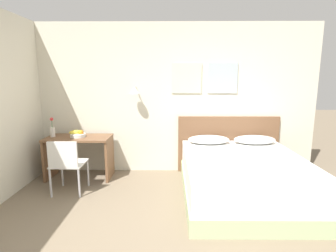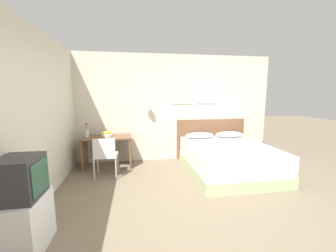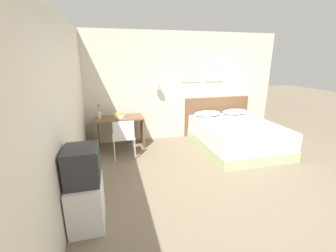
{
  "view_description": "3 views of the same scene",
  "coord_description": "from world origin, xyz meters",
  "px_view_note": "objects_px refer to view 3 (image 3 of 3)",
  "views": [
    {
      "loc": [
        0.06,
        -2.09,
        1.71
      ],
      "look_at": [
        0.03,
        1.3,
        1.08
      ],
      "focal_mm": 28.0,
      "sensor_mm": 36.0,
      "label": 1
    },
    {
      "loc": [
        -0.84,
        -2.55,
        1.67
      ],
      "look_at": [
        -0.26,
        1.13,
        1.1
      ],
      "focal_mm": 22.0,
      "sensor_mm": 36.0,
      "label": 2
    },
    {
      "loc": [
        -1.65,
        -2.89,
        2.02
      ],
      "look_at": [
        -0.55,
        1.39,
        0.69
      ],
      "focal_mm": 24.0,
      "sensor_mm": 36.0,
      "label": 3
    }
  ],
  "objects_px": {
    "pillow_right": "(235,112)",
    "tv_stand": "(87,203)",
    "folded_towel_mid_bed": "(259,132)",
    "fruit_bowl": "(119,115)",
    "pillow_left": "(208,113)",
    "desk_chair": "(124,136)",
    "bed": "(236,136)",
    "television": "(82,165)",
    "folded_towel_near_foot": "(250,126)",
    "flower_vase": "(99,114)",
    "desk": "(120,127)",
    "headboard": "(217,116)"
  },
  "relations": [
    {
      "from": "bed",
      "to": "pillow_left",
      "type": "xyz_separation_m",
      "value": [
        -0.39,
        0.79,
        0.37
      ]
    },
    {
      "from": "folded_towel_mid_bed",
      "to": "desk_chair",
      "type": "distance_m",
      "value": 2.7
    },
    {
      "from": "folded_towel_near_foot",
      "to": "flower_vase",
      "type": "bearing_deg",
      "value": 161.66
    },
    {
      "from": "pillow_right",
      "to": "tv_stand",
      "type": "xyz_separation_m",
      "value": [
        -3.55,
        -2.6,
        -0.36
      ]
    },
    {
      "from": "pillow_right",
      "to": "desk_chair",
      "type": "relative_size",
      "value": 0.85
    },
    {
      "from": "folded_towel_mid_bed",
      "to": "fruit_bowl",
      "type": "distance_m",
      "value": 3.01
    },
    {
      "from": "pillow_left",
      "to": "tv_stand",
      "type": "relative_size",
      "value": 1.18
    },
    {
      "from": "bed",
      "to": "folded_towel_near_foot",
      "type": "distance_m",
      "value": 0.47
    },
    {
      "from": "bed",
      "to": "folded_towel_near_foot",
      "type": "xyz_separation_m",
      "value": [
        0.12,
        -0.31,
        0.33
      ]
    },
    {
      "from": "folded_towel_mid_bed",
      "to": "fruit_bowl",
      "type": "xyz_separation_m",
      "value": [
        -2.62,
        1.48,
        0.14
      ]
    },
    {
      "from": "pillow_right",
      "to": "headboard",
      "type": "bearing_deg",
      "value": 145.47
    },
    {
      "from": "desk_chair",
      "to": "tv_stand",
      "type": "relative_size",
      "value": 1.39
    },
    {
      "from": "bed",
      "to": "desk_chair",
      "type": "height_order",
      "value": "desk_chair"
    },
    {
      "from": "desk_chair",
      "to": "desk",
      "type": "bearing_deg",
      "value": 93.49
    },
    {
      "from": "desk_chair",
      "to": "television",
      "type": "relative_size",
      "value": 1.86
    },
    {
      "from": "pillow_right",
      "to": "fruit_bowl",
      "type": "height_order",
      "value": "fruit_bowl"
    },
    {
      "from": "television",
      "to": "pillow_left",
      "type": "bearing_deg",
      "value": 43.36
    },
    {
      "from": "pillow_right",
      "to": "folded_towel_mid_bed",
      "type": "relative_size",
      "value": 2.23
    },
    {
      "from": "folded_towel_mid_bed",
      "to": "tv_stand",
      "type": "distance_m",
      "value": 3.34
    },
    {
      "from": "pillow_left",
      "to": "folded_towel_mid_bed",
      "type": "distance_m",
      "value": 1.61
    },
    {
      "from": "pillow_right",
      "to": "desk_chair",
      "type": "xyz_separation_m",
      "value": [
        -2.96,
        -0.73,
        -0.16
      ]
    },
    {
      "from": "pillow_right",
      "to": "folded_towel_mid_bed",
      "type": "xyz_separation_m",
      "value": [
        -0.39,
        -1.55,
        -0.04
      ]
    },
    {
      "from": "folded_towel_mid_bed",
      "to": "tv_stand",
      "type": "xyz_separation_m",
      "value": [
        -3.16,
        -1.05,
        -0.32
      ]
    },
    {
      "from": "television",
      "to": "bed",
      "type": "bearing_deg",
      "value": 29.88
    },
    {
      "from": "bed",
      "to": "television",
      "type": "xyz_separation_m",
      "value": [
        -3.15,
        -1.81,
        0.52
      ]
    },
    {
      "from": "flower_vase",
      "to": "folded_towel_near_foot",
      "type": "bearing_deg",
      "value": -18.34
    },
    {
      "from": "pillow_left",
      "to": "desk_chair",
      "type": "bearing_deg",
      "value": -161.5
    },
    {
      "from": "bed",
      "to": "desk_chair",
      "type": "distance_m",
      "value": 2.58
    },
    {
      "from": "folded_towel_mid_bed",
      "to": "pillow_left",
      "type": "bearing_deg",
      "value": 104.35
    },
    {
      "from": "fruit_bowl",
      "to": "tv_stand",
      "type": "bearing_deg",
      "value": -102.04
    },
    {
      "from": "pillow_left",
      "to": "desk",
      "type": "height_order",
      "value": "pillow_left"
    },
    {
      "from": "folded_towel_mid_bed",
      "to": "desk_chair",
      "type": "bearing_deg",
      "value": 162.18
    },
    {
      "from": "fruit_bowl",
      "to": "flower_vase",
      "type": "bearing_deg",
      "value": 178.33
    },
    {
      "from": "tv_stand",
      "to": "television",
      "type": "height_order",
      "value": "television"
    },
    {
      "from": "flower_vase",
      "to": "pillow_right",
      "type": "bearing_deg",
      "value": 0.95
    },
    {
      "from": "desk_chair",
      "to": "television",
      "type": "height_order",
      "value": "television"
    },
    {
      "from": "bed",
      "to": "pillow_right",
      "type": "relative_size",
      "value": 2.93
    },
    {
      "from": "bed",
      "to": "folded_towel_mid_bed",
      "type": "height_order",
      "value": "folded_towel_mid_bed"
    },
    {
      "from": "bed",
      "to": "pillow_right",
      "type": "distance_m",
      "value": 0.96
    },
    {
      "from": "pillow_left",
      "to": "folded_towel_near_foot",
      "type": "xyz_separation_m",
      "value": [
        0.51,
        -1.1,
        -0.04
      ]
    },
    {
      "from": "desk_chair",
      "to": "folded_towel_mid_bed",
      "type": "bearing_deg",
      "value": -17.82
    },
    {
      "from": "bed",
      "to": "tv_stand",
      "type": "height_order",
      "value": "tv_stand"
    },
    {
      "from": "tv_stand",
      "to": "television",
      "type": "bearing_deg",
      "value": 0.0
    },
    {
      "from": "fruit_bowl",
      "to": "television",
      "type": "xyz_separation_m",
      "value": [
        -0.54,
        -2.53,
        0.05
      ]
    },
    {
      "from": "tv_stand",
      "to": "desk",
      "type": "bearing_deg",
      "value": 77.9
    },
    {
      "from": "headboard",
      "to": "fruit_bowl",
      "type": "bearing_deg",
      "value": -172.58
    },
    {
      "from": "pillow_left",
      "to": "television",
      "type": "height_order",
      "value": "television"
    },
    {
      "from": "television",
      "to": "headboard",
      "type": "bearing_deg",
      "value": 42.38
    },
    {
      "from": "pillow_left",
      "to": "desk",
      "type": "relative_size",
      "value": 0.66
    },
    {
      "from": "television",
      "to": "tv_stand",
      "type": "bearing_deg",
      "value": 180.0
    }
  ]
}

